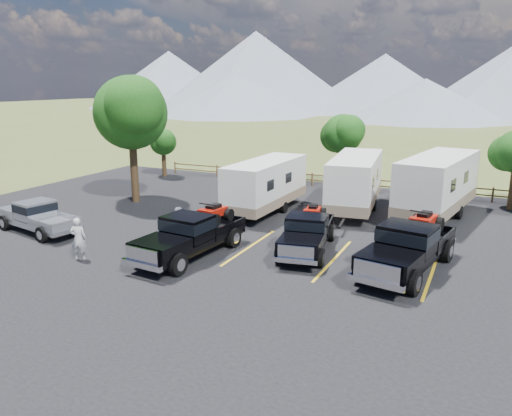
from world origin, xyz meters
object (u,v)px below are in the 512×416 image
at_px(person_a, 78,239).
at_px(trailer_right, 438,185).
at_px(trailer_center, 355,183).
at_px(person_b, 180,227).
at_px(tree_big_nw, 130,113).
at_px(rig_right, 409,246).
at_px(rig_left, 192,234).
at_px(rig_center, 308,231).
at_px(trailer_left, 266,185).
at_px(pickup_silver, 37,216).

bearing_deg(person_a, trailer_right, -156.57).
distance_m(trailer_center, person_b, 11.37).
bearing_deg(tree_big_nw, rig_right, -15.66).
bearing_deg(rig_left, person_b, 148.74).
distance_m(tree_big_nw, trailer_center, 14.20).
bearing_deg(rig_right, tree_big_nw, 174.59).
bearing_deg(trailer_center, person_a, -129.73).
xyz_separation_m(tree_big_nw, rig_left, (8.77, -7.13, -4.56)).
height_order(rig_right, trailer_center, trailer_center).
bearing_deg(rig_left, rig_center, 37.84).
relative_size(trailer_center, person_b, 5.05).
relative_size(rig_left, person_a, 3.44).
relative_size(tree_big_nw, trailer_center, 0.84).
distance_m(rig_right, person_a, 13.73).
relative_size(rig_right, person_a, 3.69).
relative_size(trailer_right, person_a, 5.39).
height_order(person_a, person_b, person_a).
height_order(trailer_left, trailer_right, trailer_right).
xyz_separation_m(trailer_right, pickup_silver, (-17.79, -11.70, -0.97)).
relative_size(trailer_left, person_b, 4.69).
bearing_deg(trailer_left, trailer_right, 20.18).
relative_size(trailer_left, pickup_silver, 1.56).
height_order(rig_left, person_a, rig_left).
bearing_deg(rig_left, trailer_center, 72.84).
height_order(tree_big_nw, trailer_right, tree_big_nw).
height_order(rig_center, trailer_center, trailer_center).
relative_size(trailer_left, person_a, 4.69).
xyz_separation_m(tree_big_nw, trailer_center, (13.18, 3.62, -3.87)).
bearing_deg(rig_left, rig_right, 19.09).
height_order(rig_center, person_a, rig_center).
distance_m(rig_center, trailer_left, 7.12).
height_order(tree_big_nw, trailer_left, tree_big_nw).
bearing_deg(trailer_left, trailer_center, 30.17).
distance_m(rig_left, rig_center, 5.16).
relative_size(tree_big_nw, rig_right, 1.15).
height_order(trailer_left, trailer_center, trailer_center).
xyz_separation_m(rig_center, trailer_right, (4.57, 8.52, 0.90)).
relative_size(rig_left, rig_right, 0.93).
height_order(rig_left, rig_right, rig_right).
bearing_deg(tree_big_nw, rig_left, -39.09).
xyz_separation_m(rig_left, rig_right, (8.82, 2.19, 0.06)).
relative_size(rig_right, person_b, 3.70).
distance_m(trailer_right, person_a, 18.98).
xyz_separation_m(rig_center, pickup_silver, (-13.22, -3.18, -0.07)).
height_order(rig_right, trailer_left, trailer_left).
relative_size(rig_left, pickup_silver, 1.14).
relative_size(tree_big_nw, person_a, 4.23).
bearing_deg(tree_big_nw, rig_center, -18.32).
bearing_deg(trailer_right, person_b, -124.62).
bearing_deg(rig_center, rig_right, -17.70).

